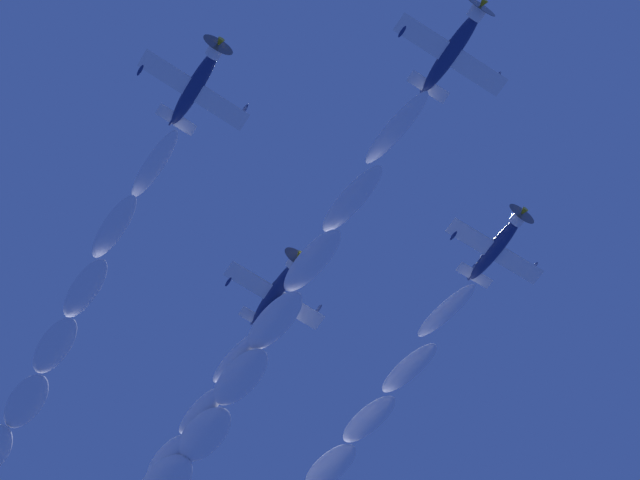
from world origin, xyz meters
name	(u,v)px	position (x,y,z in m)	size (l,w,h in m)	color
airplane_lead	(454,48)	(4.21, -3.54, 64.71)	(8.15, 7.32, 3.07)	navy
airplane_left_wingman	(497,246)	(-5.00, -18.92, 65.55)	(8.17, 7.36, 2.82)	navy
airplane_right_wingman	(196,84)	(19.79, -11.17, 65.50)	(8.09, 7.36, 3.10)	navy
airplane_slot_tail	(277,290)	(10.50, -25.37, 62.80)	(8.13, 7.33, 3.15)	navy
smoke_trail_lead	(184,458)	(14.05, -40.93, 58.38)	(16.14, 53.08, 11.62)	white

